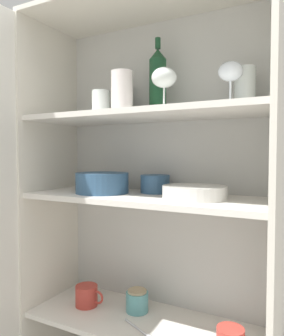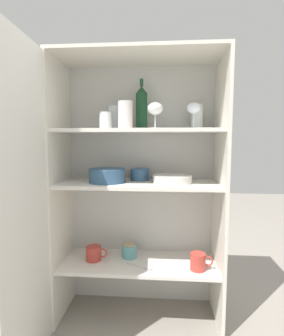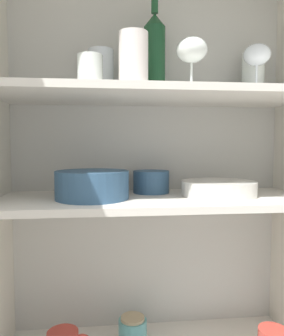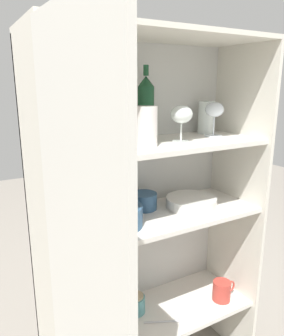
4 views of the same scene
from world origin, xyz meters
The scene contains 23 objects.
ground_plane centered at (0.00, 0.00, 0.00)m, with size 8.00×8.00×0.00m, color gray.
cupboard_back_panel centered at (0.00, 0.34, 0.76)m, with size 0.94×0.02×1.51m, color silver.
cupboard_side_left centered at (-0.46, 0.17, 0.76)m, with size 0.02×0.37×1.51m, color silver.
cupboard_side_right centered at (0.46, 0.17, 0.76)m, with size 0.02×0.37×1.51m, color silver.
cupboard_top_panel centered at (0.00, 0.17, 1.52)m, with size 0.94×0.37×0.02m, color silver.
shelf_board_lower centered at (0.00, 0.17, 0.33)m, with size 0.91×0.33×0.02m, color silver.
shelf_board_middle centered at (0.00, 0.17, 0.80)m, with size 0.91×0.33×0.02m, color silver.
shelf_board_upper centered at (0.00, 0.17, 1.11)m, with size 0.91×0.33×0.02m, color silver.
cupboard_door centered at (-0.46, -0.25, 0.76)m, with size 0.04×0.47×1.51m.
tumbler_glass_0 centered at (-0.19, 0.15, 1.17)m, with size 0.07×0.07×0.10m.
tumbler_glass_1 centered at (0.34, 0.27, 1.19)m, with size 0.07×0.07×0.15m.
tumbler_glass_2 centered at (-0.07, 0.12, 1.19)m, with size 0.08×0.08×0.15m.
tumbler_glass_3 centered at (-0.16, 0.27, 1.19)m, with size 0.08×0.08×0.14m.
wine_glass_0 centered at (0.31, 0.18, 1.23)m, with size 0.08×0.08×0.15m.
wine_glass_1 centered at (0.10, 0.13, 1.22)m, with size 0.09×0.09×0.15m.
wine_bottle centered at (0.01, 0.25, 1.25)m, with size 0.07×0.07×0.30m.
plate_stack_white centered at (0.19, 0.17, 0.84)m, with size 0.22×0.22×0.04m.
mixing_bowl_large centered at (-0.18, 0.15, 0.86)m, with size 0.21×0.21×0.08m.
serving_bowl_small centered at (0.00, 0.25, 0.85)m, with size 0.12×0.12×0.07m.
coffee_mug_primary centered at (-0.27, 0.16, 0.38)m, with size 0.13×0.09×0.08m.
coffee_mug_extra_1 centered at (0.34, 0.09, 0.38)m, with size 0.13×0.09×0.10m.
storage_jar centered at (-0.06, 0.22, 0.38)m, with size 0.09×0.09×0.09m.
serving_spoon centered at (0.03, 0.09, 0.34)m, with size 0.16×0.09×0.01m.
Camera 2 is at (0.14, -1.33, 1.05)m, focal length 28.00 mm.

